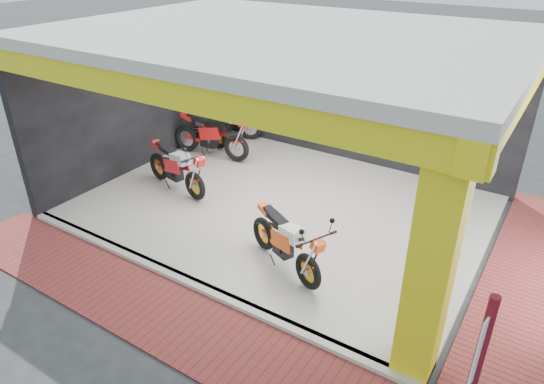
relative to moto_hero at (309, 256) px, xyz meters
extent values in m
plane|color=#2D2D30|center=(-1.79, 0.14, -0.73)|extent=(80.00, 80.00, 0.00)
cube|color=silver|center=(-1.79, 2.14, -0.68)|extent=(8.00, 6.00, 0.10)
cube|color=beige|center=(-1.79, 2.14, 2.87)|extent=(8.40, 6.40, 0.20)
cube|color=black|center=(-1.79, 5.24, 1.02)|extent=(8.20, 0.20, 3.50)
cube|color=black|center=(-5.89, 2.14, 1.02)|extent=(0.20, 6.20, 3.50)
cube|color=yellow|center=(1.96, -0.61, 1.02)|extent=(0.50, 0.50, 3.50)
cube|color=yellow|center=(-1.79, -0.86, 2.57)|extent=(8.40, 0.30, 0.40)
cube|color=yellow|center=(2.21, 2.14, 2.57)|extent=(0.30, 6.40, 0.40)
cube|color=silver|center=(-1.79, -0.88, -0.68)|extent=(8.00, 0.20, 0.10)
cube|color=maroon|center=(-1.79, -1.66, -0.71)|extent=(9.00, 1.40, 0.03)
cube|color=maroon|center=(3.01, 2.14, -0.71)|extent=(1.40, 7.00, 0.03)
cube|color=white|center=(2.75, -1.80, 1.12)|extent=(0.07, 0.34, 0.78)
camera|label=1|loc=(2.89, -5.56, 4.43)|focal=32.00mm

